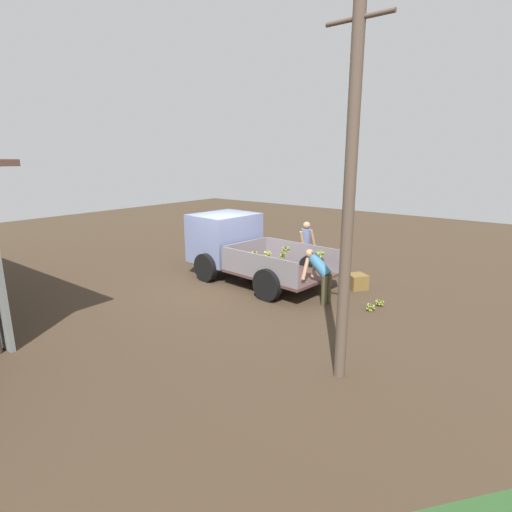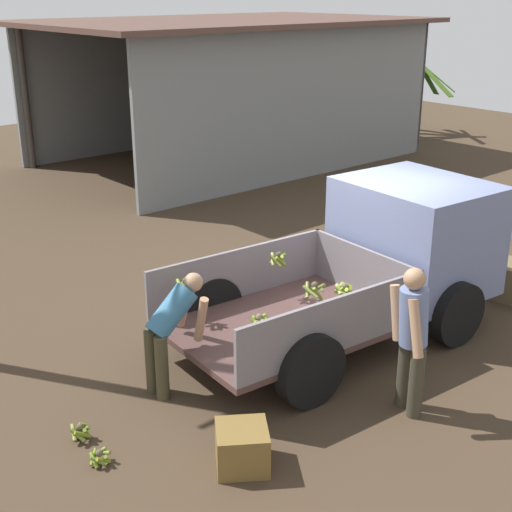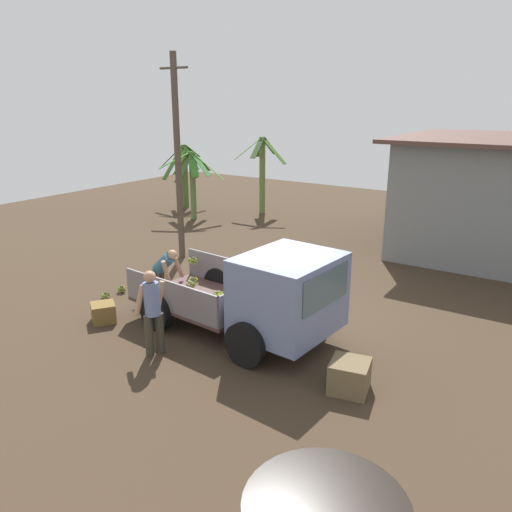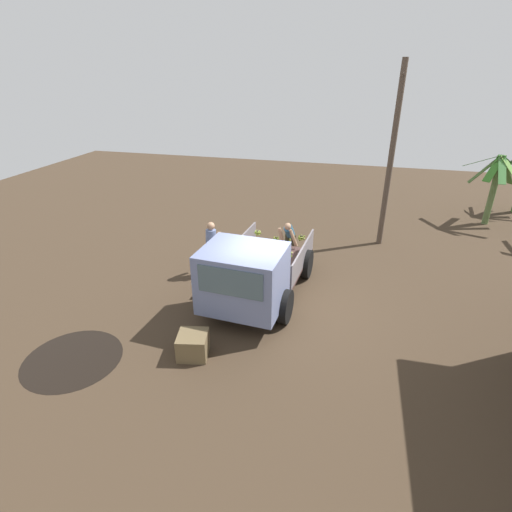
{
  "view_description": "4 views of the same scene",
  "coord_description": "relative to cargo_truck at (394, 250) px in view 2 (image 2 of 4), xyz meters",
  "views": [
    {
      "loc": [
        -7.98,
        8.58,
        3.76
      ],
      "look_at": [
        -1.39,
        0.29,
        1.11
      ],
      "focal_mm": 28.0,
      "sensor_mm": 36.0,
      "label": 1
    },
    {
      "loc": [
        -7.09,
        -6.52,
        4.44
      ],
      "look_at": [
        -1.5,
        0.07,
        1.19
      ],
      "focal_mm": 50.0,
      "sensor_mm": 36.0,
      "label": 2
    },
    {
      "loc": [
        5.27,
        -8.61,
        4.82
      ],
      "look_at": [
        -0.52,
        0.0,
        1.55
      ],
      "focal_mm": 35.0,
      "sensor_mm": 36.0,
      "label": 3
    },
    {
      "loc": [
        8.95,
        1.72,
        5.89
      ],
      "look_at": [
        -0.22,
        -0.67,
        1.36
      ],
      "focal_mm": 28.0,
      "sensor_mm": 36.0,
      "label": 4
    }
  ],
  "objects": [
    {
      "name": "wooden_crate_0",
      "position": [
        -3.72,
        -1.23,
        -0.84
      ],
      "size": [
        0.71,
        0.71,
        0.43
      ],
      "primitive_type": "cube",
      "rotation": [
        0.0,
        0.0,
        2.54
      ],
      "color": "brown",
      "rests_on": "ground"
    },
    {
      "name": "warehouse_shed",
      "position": [
        5.14,
        9.56,
        1.61
      ],
      "size": [
        10.41,
        6.69,
        3.71
      ],
      "rotation": [
        0.0,
        0.0,
        0.01
      ],
      "color": "slate",
      "rests_on": "ground"
    },
    {
      "name": "banana_palm_2",
      "position": [
        11.52,
        8.63,
        0.23
      ],
      "size": [
        2.45,
        3.23,
        2.32
      ],
      "color": "#538645",
      "rests_on": "ground"
    },
    {
      "name": "cargo_truck",
      "position": [
        0.0,
        0.0,
        0.0
      ],
      "size": [
        4.7,
        2.53,
        1.97
      ],
      "rotation": [
        0.0,
        0.0,
        -0.07
      ],
      "color": "#4C332F",
      "rests_on": "ground"
    },
    {
      "name": "person_worker_loading",
      "position": [
        -3.41,
        0.44,
        -0.24
      ],
      "size": [
        0.75,
        0.68,
        1.39
      ],
      "rotation": [
        0.0,
        0.0,
        -0.03
      ],
      "color": "#3F3A25",
      "rests_on": "ground"
    },
    {
      "name": "person_foreground_visitor",
      "position": [
        -1.69,
        -1.65,
        -0.1
      ],
      "size": [
        0.48,
        0.67,
        1.72
      ],
      "rotation": [
        0.0,
        0.0,
        2.81
      ],
      "color": "#393527",
      "rests_on": "ground"
    },
    {
      "name": "banana_bunch_on_ground_0",
      "position": [
        -4.74,
        0.2,
        -0.95
      ],
      "size": [
        0.23,
        0.23,
        0.2
      ],
      "color": "#4D4532",
      "rests_on": "ground"
    },
    {
      "name": "ground",
      "position": [
        -0.34,
        0.71,
        -1.06
      ],
      "size": [
        36.0,
        36.0,
        0.0
      ],
      "primitive_type": "plane",
      "color": "#3E2F21"
    },
    {
      "name": "banana_bunch_on_ground_1",
      "position": [
        -4.78,
        -0.29,
        -0.97
      ],
      "size": [
        0.23,
        0.24,
        0.17
      ],
      "color": "#4C4431",
      "rests_on": "ground"
    }
  ]
}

